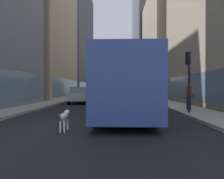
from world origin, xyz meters
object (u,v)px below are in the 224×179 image
at_px(transit_bus, 122,84).
at_px(dalmatian_dog, 65,117).
at_px(traffic_light_near, 189,72).
at_px(car_grey_wagon, 124,90).
at_px(box_truck, 119,87).
at_px(pedestrian_with_handbag, 189,96).
at_px(car_yellow_taxi, 119,91).
at_px(car_silver_sedan, 80,95).

distance_m(transit_bus, dalmatian_dog, 5.63).
xyz_separation_m(dalmatian_dog, traffic_light_near, (5.85, 4.16, 1.92)).
bearing_deg(dalmatian_dog, car_grey_wagon, 85.59).
height_order(box_truck, pedestrian_with_handbag, box_truck).
distance_m(transit_bus, car_yellow_taxi, 26.29).
xyz_separation_m(car_silver_sedan, traffic_light_near, (7.70, -8.04, 1.62)).
xyz_separation_m(dalmatian_dog, pedestrian_with_handbag, (6.43, 5.65, 0.50)).
height_order(car_grey_wagon, box_truck, box_truck).
bearing_deg(transit_bus, car_silver_sedan, 119.23).
bearing_deg(car_silver_sedan, traffic_light_near, -46.24).
distance_m(car_grey_wagon, dalmatian_dog, 48.77).
xyz_separation_m(car_yellow_taxi, pedestrian_with_handbag, (4.28, -25.67, 0.19)).
xyz_separation_m(car_silver_sedan, box_truck, (4.00, 25.54, 0.85)).
distance_m(transit_bus, car_grey_wagon, 43.62).
relative_size(transit_bus, box_truck, 1.54).
height_order(transit_bus, traffic_light_near, traffic_light_near).
height_order(car_grey_wagon, traffic_light_near, traffic_light_near).
bearing_deg(traffic_light_near, dalmatian_dog, -144.58).
bearing_deg(car_yellow_taxi, pedestrian_with_handbag, -80.54).
height_order(car_yellow_taxi, box_truck, box_truck).
distance_m(dalmatian_dog, traffic_light_near, 7.43).
distance_m(car_grey_wagon, box_truck, 11.03).
bearing_deg(traffic_light_near, car_yellow_taxi, 97.76).
xyz_separation_m(transit_bus, car_grey_wagon, (1.60, 43.58, -0.95)).
relative_size(car_grey_wagon, pedestrian_with_handbag, 2.75).
bearing_deg(car_yellow_taxi, car_grey_wagon, 84.72).
height_order(car_yellow_taxi, pedestrian_with_handbag, pedestrian_with_handbag).
bearing_deg(traffic_light_near, transit_bus, 166.46).
bearing_deg(box_truck, car_grey_wagon, 81.64).
xyz_separation_m(transit_bus, car_yellow_taxi, (0.00, 26.27, -0.95)).
height_order(car_grey_wagon, car_yellow_taxi, same).
height_order(transit_bus, pedestrian_with_handbag, transit_bus).
xyz_separation_m(car_grey_wagon, dalmatian_dog, (-3.75, -48.63, -0.31)).
distance_m(box_truck, traffic_light_near, 33.79).
height_order(car_silver_sedan, dalmatian_dog, car_silver_sedan).
distance_m(car_yellow_taxi, dalmatian_dog, 31.40).
bearing_deg(car_yellow_taxi, box_truck, 90.00).
bearing_deg(box_truck, traffic_light_near, -83.71).
bearing_deg(pedestrian_with_handbag, car_silver_sedan, 141.66).
bearing_deg(traffic_light_near, car_silver_sedan, 133.76).
relative_size(car_yellow_taxi, pedestrian_with_handbag, 2.60).
distance_m(car_grey_wagon, traffic_light_near, 44.55).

